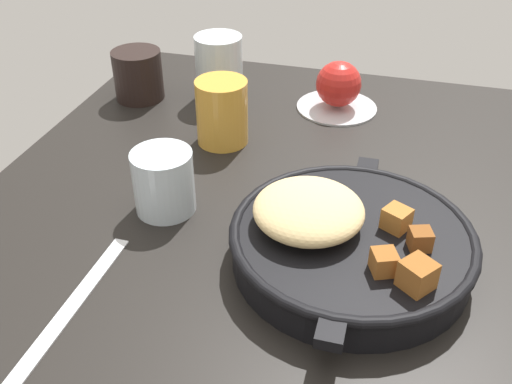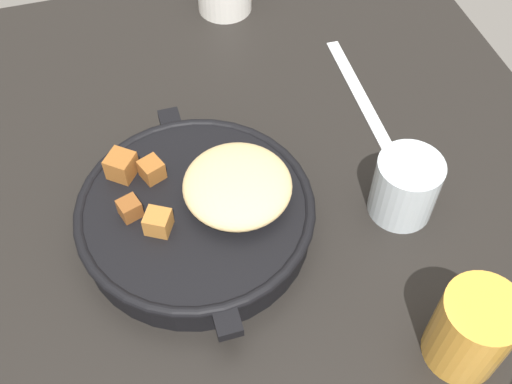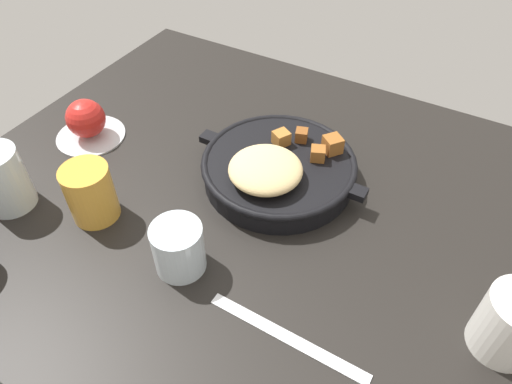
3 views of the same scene
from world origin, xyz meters
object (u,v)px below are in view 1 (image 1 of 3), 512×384
at_px(water_glass_tall, 219,68).
at_px(coffee_mug_dark, 138,75).
at_px(butter_knife, 68,310).
at_px(cast_iron_skillet, 347,240).
at_px(red_apple, 339,84).
at_px(water_glass_short, 164,182).
at_px(juice_glass_amber, 222,112).

relative_size(water_glass_tall, coffee_mug_dark, 1.31).
bearing_deg(butter_knife, water_glass_tall, 2.09).
distance_m(cast_iron_skillet, red_apple, 0.36).
relative_size(cast_iron_skillet, water_glass_short, 3.94).
height_order(red_apple, water_glass_tall, water_glass_tall).
height_order(butter_knife, juice_glass_amber, juice_glass_amber).
relative_size(butter_knife, water_glass_tall, 2.15).
distance_m(cast_iron_skillet, butter_knife, 0.28).
distance_m(butter_knife, water_glass_short, 0.18).
xyz_separation_m(water_glass_short, juice_glass_amber, (0.17, -0.01, 0.01)).
relative_size(cast_iron_skillet, juice_glass_amber, 3.28).
bearing_deg(butter_knife, cast_iron_skillet, -58.59).
distance_m(water_glass_short, juice_glass_amber, 0.17).
distance_m(red_apple, juice_glass_amber, 0.20).
relative_size(water_glass_tall, juice_glass_amber, 1.12).
bearing_deg(water_glass_short, juice_glass_amber, -4.89).
bearing_deg(red_apple, coffee_mug_dark, 98.51).
height_order(coffee_mug_dark, juice_glass_amber, juice_glass_amber).
xyz_separation_m(red_apple, water_glass_tall, (-0.01, 0.19, 0.01)).
relative_size(red_apple, juice_glass_amber, 0.76).
bearing_deg(water_glass_tall, water_glass_short, -173.71).
height_order(water_glass_tall, water_glass_short, water_glass_tall).
distance_m(water_glass_tall, coffee_mug_dark, 0.13).
distance_m(red_apple, water_glass_short, 0.35).
xyz_separation_m(butter_knife, water_glass_tall, (0.48, 0.01, 0.05)).
xyz_separation_m(coffee_mug_dark, juice_glass_amber, (-0.10, -0.17, 0.01)).
relative_size(butter_knife, water_glass_short, 2.89).
height_order(cast_iron_skillet, water_glass_tall, water_glass_tall).
distance_m(water_glass_tall, juice_glass_amber, 0.14).
relative_size(water_glass_tall, water_glass_short, 1.35).
bearing_deg(water_glass_short, cast_iron_skillet, -99.73).
bearing_deg(butter_knife, coffee_mug_dark, 17.52).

